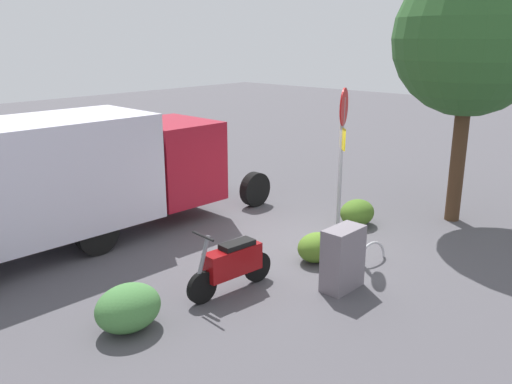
# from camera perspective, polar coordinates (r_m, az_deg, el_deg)

# --- Properties ---
(ground_plane) EXTENTS (60.00, 60.00, 0.00)m
(ground_plane) POSITION_cam_1_polar(r_m,az_deg,el_deg) (11.75, 4.75, -5.31)
(ground_plane) COLOR #4D4B51
(box_truck_near) EXTENTS (7.57, 2.48, 2.74)m
(box_truck_near) POSITION_cam_1_polar(r_m,az_deg,el_deg) (12.17, -16.76, 2.43)
(box_truck_near) COLOR black
(box_truck_near) RESTS_ON ground
(motorcycle) EXTENTS (1.81, 0.55, 1.20)m
(motorcycle) POSITION_cam_1_polar(r_m,az_deg,el_deg) (9.37, -2.54, -7.61)
(motorcycle) COLOR black
(motorcycle) RESTS_ON ground
(stop_sign) EXTENTS (0.71, 0.33, 3.33)m
(stop_sign) POSITION_cam_1_polar(r_m,az_deg,el_deg) (11.07, 9.14, 5.20)
(stop_sign) COLOR #9E9EA3
(stop_sign) RESTS_ON ground
(street_tree) EXTENTS (3.46, 3.46, 5.99)m
(street_tree) POSITION_cam_1_polar(r_m,az_deg,el_deg) (13.28, 21.90, 14.81)
(street_tree) COLOR #47301E
(street_tree) RESTS_ON ground
(utility_cabinet) EXTENTS (0.80, 0.44, 1.13)m
(utility_cabinet) POSITION_cam_1_polar(r_m,az_deg,el_deg) (9.57, 9.23, -7.00)
(utility_cabinet) COLOR slate
(utility_cabinet) RESTS_ON ground
(bike_rack_hoop) EXTENTS (0.85, 0.18, 0.85)m
(bike_rack_hoop) POSITION_cam_1_polar(r_m,az_deg,el_deg) (10.96, 12.13, -7.27)
(bike_rack_hoop) COLOR #B7B7BC
(bike_rack_hoop) RESTS_ON ground
(shrub_near_sign) EXTENTS (0.84, 0.69, 0.58)m
(shrub_near_sign) POSITION_cam_1_polar(r_m,az_deg,el_deg) (10.73, 6.46, -5.87)
(shrub_near_sign) COLOR #4F7523
(shrub_near_sign) RESTS_ON ground
(shrub_mid_verge) EXTENTS (0.91, 0.74, 0.62)m
(shrub_mid_verge) POSITION_cam_1_polar(r_m,az_deg,el_deg) (12.85, 10.72, -2.17)
(shrub_mid_verge) COLOR #466D22
(shrub_mid_verge) RESTS_ON ground
(shrub_by_tree) EXTENTS (1.05, 0.86, 0.71)m
(shrub_by_tree) POSITION_cam_1_polar(r_m,az_deg,el_deg) (8.51, -13.45, -11.90)
(shrub_by_tree) COLOR #467F3F
(shrub_by_tree) RESTS_ON ground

